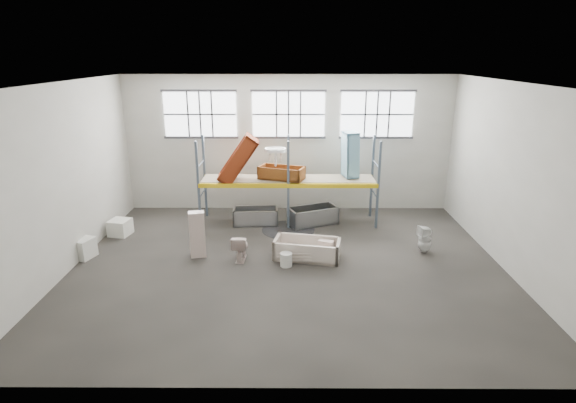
{
  "coord_description": "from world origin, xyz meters",
  "views": [
    {
      "loc": [
        0.07,
        -11.74,
        5.7
      ],
      "look_at": [
        0.0,
        1.5,
        1.4
      ],
      "focal_mm": 28.51,
      "sensor_mm": 36.0,
      "label": 1
    }
  ],
  "objects_px": {
    "rust_tub_flat": "(282,173)",
    "bucket": "(286,260)",
    "toilet_beige": "(240,247)",
    "blue_tub_upright": "(350,154)",
    "cistern_tall": "(197,234)",
    "steel_tub_right": "(313,216)",
    "carton_near": "(81,248)",
    "bathtub_beige": "(307,249)",
    "toilet_white": "(425,239)",
    "steel_tub_left": "(256,216)"
  },
  "relations": [
    {
      "from": "rust_tub_flat",
      "to": "blue_tub_upright",
      "type": "height_order",
      "value": "blue_tub_upright"
    },
    {
      "from": "carton_near",
      "to": "bathtub_beige",
      "type": "bearing_deg",
      "value": -0.07
    },
    {
      "from": "carton_near",
      "to": "blue_tub_upright",
      "type": "bearing_deg",
      "value": 21.26
    },
    {
      "from": "cistern_tall",
      "to": "toilet_white",
      "type": "xyz_separation_m",
      "value": [
        6.73,
        0.32,
        -0.27
      ]
    },
    {
      "from": "rust_tub_flat",
      "to": "carton_near",
      "type": "height_order",
      "value": "rust_tub_flat"
    },
    {
      "from": "bathtub_beige",
      "to": "steel_tub_right",
      "type": "bearing_deg",
      "value": 94.6
    },
    {
      "from": "blue_tub_upright",
      "to": "bucket",
      "type": "relative_size",
      "value": 3.97
    },
    {
      "from": "toilet_white",
      "to": "rust_tub_flat",
      "type": "xyz_separation_m",
      "value": [
        -4.32,
        2.49,
        1.4
      ]
    },
    {
      "from": "toilet_beige",
      "to": "steel_tub_left",
      "type": "height_order",
      "value": "toilet_beige"
    },
    {
      "from": "cistern_tall",
      "to": "steel_tub_left",
      "type": "distance_m",
      "value": 3.11
    },
    {
      "from": "steel_tub_right",
      "to": "carton_near",
      "type": "relative_size",
      "value": 2.44
    },
    {
      "from": "bathtub_beige",
      "to": "steel_tub_left",
      "type": "height_order",
      "value": "steel_tub_left"
    },
    {
      "from": "cistern_tall",
      "to": "rust_tub_flat",
      "type": "relative_size",
      "value": 0.91
    },
    {
      "from": "toilet_white",
      "to": "rust_tub_flat",
      "type": "bearing_deg",
      "value": -133.52
    },
    {
      "from": "bathtub_beige",
      "to": "cistern_tall",
      "type": "xyz_separation_m",
      "value": [
        -3.2,
        0.09,
        0.41
      ]
    },
    {
      "from": "cistern_tall",
      "to": "toilet_white",
      "type": "bearing_deg",
      "value": -8.42
    },
    {
      "from": "rust_tub_flat",
      "to": "steel_tub_right",
      "type": "bearing_deg",
      "value": -5.95
    },
    {
      "from": "toilet_beige",
      "to": "cistern_tall",
      "type": "height_order",
      "value": "cistern_tall"
    },
    {
      "from": "toilet_beige",
      "to": "carton_near",
      "type": "bearing_deg",
      "value": 2.12
    },
    {
      "from": "cistern_tall",
      "to": "steel_tub_right",
      "type": "distance_m",
      "value": 4.43
    },
    {
      "from": "steel_tub_right",
      "to": "toilet_beige",
      "type": "bearing_deg",
      "value": -127.33
    },
    {
      "from": "bucket",
      "to": "steel_tub_right",
      "type": "bearing_deg",
      "value": 74.86
    },
    {
      "from": "toilet_beige",
      "to": "carton_near",
      "type": "distance_m",
      "value": 4.68
    },
    {
      "from": "bathtub_beige",
      "to": "rust_tub_flat",
      "type": "xyz_separation_m",
      "value": [
        -0.79,
        2.9,
        1.54
      ]
    },
    {
      "from": "toilet_beige",
      "to": "steel_tub_left",
      "type": "distance_m",
      "value": 2.93
    },
    {
      "from": "bucket",
      "to": "toilet_white",
      "type": "bearing_deg",
      "value": 13.2
    },
    {
      "from": "bathtub_beige",
      "to": "carton_near",
      "type": "distance_m",
      "value": 6.61
    },
    {
      "from": "toilet_beige",
      "to": "steel_tub_left",
      "type": "xyz_separation_m",
      "value": [
        0.22,
        2.92,
        -0.11
      ]
    },
    {
      "from": "rust_tub_flat",
      "to": "carton_near",
      "type": "xyz_separation_m",
      "value": [
        -5.82,
        -2.89,
        -1.53
      ]
    },
    {
      "from": "rust_tub_flat",
      "to": "bucket",
      "type": "bearing_deg",
      "value": -86.92
    },
    {
      "from": "steel_tub_right",
      "to": "rust_tub_flat",
      "type": "height_order",
      "value": "rust_tub_flat"
    },
    {
      "from": "bathtub_beige",
      "to": "steel_tub_left",
      "type": "distance_m",
      "value": 3.27
    },
    {
      "from": "blue_tub_upright",
      "to": "carton_near",
      "type": "height_order",
      "value": "blue_tub_upright"
    },
    {
      "from": "steel_tub_left",
      "to": "bathtub_beige",
      "type": "bearing_deg",
      "value": -58.53
    },
    {
      "from": "bucket",
      "to": "steel_tub_left",
      "type": "bearing_deg",
      "value": 108.22
    },
    {
      "from": "toilet_white",
      "to": "steel_tub_right",
      "type": "relative_size",
      "value": 0.5
    },
    {
      "from": "toilet_white",
      "to": "rust_tub_flat",
      "type": "relative_size",
      "value": 0.55
    },
    {
      "from": "bathtub_beige",
      "to": "toilet_white",
      "type": "bearing_deg",
      "value": 17.38
    },
    {
      "from": "steel_tub_left",
      "to": "steel_tub_right",
      "type": "height_order",
      "value": "steel_tub_right"
    },
    {
      "from": "toilet_beige",
      "to": "blue_tub_upright",
      "type": "xyz_separation_m",
      "value": [
        3.49,
        3.32,
        2.01
      ]
    },
    {
      "from": "rust_tub_flat",
      "to": "toilet_beige",
      "type": "bearing_deg",
      "value": -110.54
    },
    {
      "from": "blue_tub_upright",
      "to": "carton_near",
      "type": "xyz_separation_m",
      "value": [
        -8.17,
        -3.18,
        -2.1
      ]
    },
    {
      "from": "bathtub_beige",
      "to": "toilet_beige",
      "type": "relative_size",
      "value": 2.45
    },
    {
      "from": "cistern_tall",
      "to": "bucket",
      "type": "relative_size",
      "value": 3.51
    },
    {
      "from": "toilet_beige",
      "to": "blue_tub_upright",
      "type": "height_order",
      "value": "blue_tub_upright"
    },
    {
      "from": "bathtub_beige",
      "to": "toilet_white",
      "type": "distance_m",
      "value": 3.56
    },
    {
      "from": "toilet_beige",
      "to": "steel_tub_right",
      "type": "distance_m",
      "value": 3.67
    },
    {
      "from": "toilet_white",
      "to": "blue_tub_upright",
      "type": "relative_size",
      "value": 0.53
    },
    {
      "from": "steel_tub_left",
      "to": "blue_tub_upright",
      "type": "distance_m",
      "value": 3.91
    },
    {
      "from": "bathtub_beige",
      "to": "bucket",
      "type": "distance_m",
      "value": 0.83
    }
  ]
}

